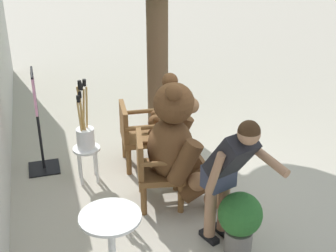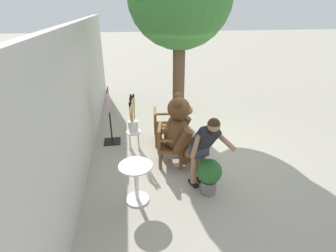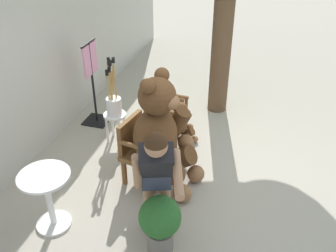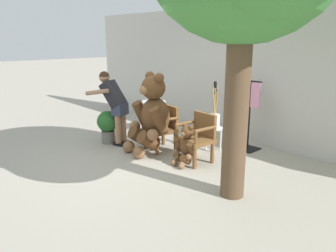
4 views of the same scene
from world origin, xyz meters
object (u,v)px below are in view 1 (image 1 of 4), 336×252
Objects in this scene: person_visitor at (229,169)px; white_stool at (87,155)px; clothing_display_stand at (38,120)px; round_side_table at (112,240)px; wooden_chair_left at (155,168)px; potted_plant at (240,219)px; teddy_bear_small at (158,138)px; wooden_chair_right at (137,133)px; brush_bucket at (85,133)px; teddy_bear_large at (178,144)px.

white_stool is at bearing 35.98° from person_visitor.
round_side_table is at bearing -166.63° from clothing_display_stand.
person_visitor is at bearing -81.60° from round_side_table.
wooden_chair_left is 1.26× the size of potted_plant.
round_side_table reaches higher than white_stool.
clothing_display_stand reaches higher than teddy_bear_small.
wooden_chair_right is 0.96× the size of brush_bucket.
white_stool is (-0.20, 0.97, 0.00)m from teddy_bear_small.
teddy_bear_small is 0.53× the size of clothing_display_stand.
round_side_table is (-0.18, 1.19, -0.45)m from person_visitor.
wooden_chair_left reaches higher than teddy_bear_small.
teddy_bear_small is (0.93, -0.02, -0.40)m from teddy_bear_large.
brush_bucket is (-0.20, 0.97, 0.32)m from teddy_bear_small.
wooden_chair_left is at bearing 84.43° from teddy_bear_large.
round_side_table reaches higher than potted_plant.
wooden_chair_left reaches higher than white_stool.
wooden_chair_right is (0.92, 0.00, 0.00)m from wooden_chair_left.
person_visitor reaches higher than wooden_chair_right.
teddy_bear_small is 1.57× the size of white_stool.
wooden_chair_left is at bearing -32.36° from round_side_table.
wooden_chair_left is 0.56× the size of teddy_bear_large.
wooden_chair_right is 2.13m from round_side_table.
teddy_bear_small is 0.48× the size of person_visitor.
person_visitor reaches higher than clothing_display_stand.
clothing_display_stand is (1.17, 1.49, -0.03)m from teddy_bear_large.
clothing_display_stand is at bearing 39.88° from person_visitor.
wooden_chair_right is 1.28m from clothing_display_stand.
wooden_chair_right reaches higher than potted_plant.
white_stool is at bearing 106.56° from wooden_chair_right.
wooden_chair_right is 1.96m from person_visitor.
teddy_bear_small is at bearing -17.10° from wooden_chair_left.
clothing_display_stand reaches higher than round_side_table.
teddy_bear_large is at bearing -164.44° from wooden_chair_right.
teddy_bear_large is (-0.03, -0.26, 0.29)m from wooden_chair_left.
wooden_chair_right is 0.73m from white_stool.
wooden_chair_right is at bearing 88.30° from teddy_bear_small.
teddy_bear_large is 2.12× the size of teddy_bear_small.
potted_plant is (-1.79, -1.27, -0.27)m from brush_bucket.
brush_bucket is at bearing 106.60° from wooden_chair_right.
teddy_bear_large is 1.21m from brush_bucket.
potted_plant is at bearing -163.90° from wooden_chair_right.
teddy_bear_small is at bearing -25.93° from round_side_table.
round_side_table is (-1.07, 0.96, -0.30)m from teddy_bear_large.
teddy_bear_large is 0.94m from person_visitor.
round_side_table is at bearing 98.40° from person_visitor.
wooden_chair_left is 1.19× the size of teddy_bear_small.
wooden_chair_left is at bearing 162.90° from teddy_bear_small.
potted_plant is (-1.08, -0.58, -0.07)m from wooden_chair_left.
teddy_bear_large is at bearing 178.90° from teddy_bear_small.
wooden_chair_right is 0.56× the size of teddy_bear_large.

